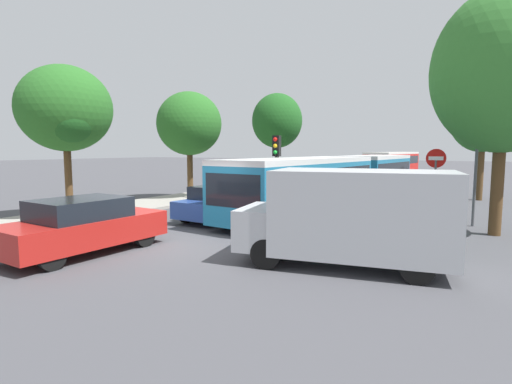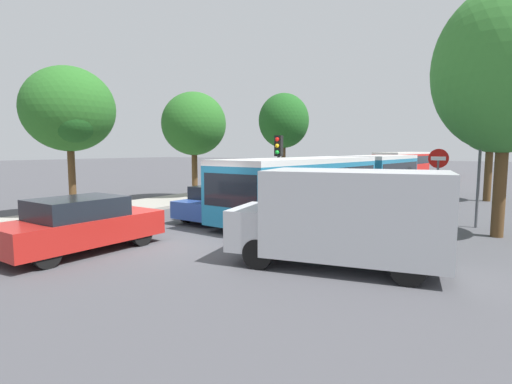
% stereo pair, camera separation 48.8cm
% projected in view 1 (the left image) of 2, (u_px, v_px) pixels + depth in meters
% --- Properties ---
extents(ground_plane, '(200.00, 200.00, 0.00)m').
position_uv_depth(ground_plane, '(182.00, 244.00, 11.84)').
color(ground_plane, '#47474C').
extents(kerb_strip_left, '(3.20, 46.40, 0.14)m').
position_uv_depth(kerb_strip_left, '(271.00, 185.00, 30.90)').
color(kerb_strip_left, '#9E998E').
rests_on(kerb_strip_left, ground).
extents(articulated_bus, '(3.71, 16.65, 2.45)m').
position_uv_depth(articulated_bus, '(338.00, 178.00, 19.19)').
color(articulated_bus, teal).
rests_on(articulated_bus, ground).
extents(city_bus_rear, '(3.51, 11.82, 2.51)m').
position_uv_depth(city_bus_rear, '(393.00, 162.00, 43.63)').
color(city_bus_rear, red).
rests_on(city_bus_rear, ground).
extents(queued_car_red, '(2.00, 4.38, 1.50)m').
position_uv_depth(queued_car_red, '(83.00, 226.00, 10.72)').
color(queued_car_red, '#B21E19').
rests_on(queued_car_red, ground).
extents(queued_car_blue, '(1.83, 4.02, 1.37)m').
position_uv_depth(queued_car_blue, '(221.00, 203.00, 15.85)').
color(queued_car_blue, '#284799').
rests_on(queued_car_blue, ground).
extents(queued_car_black, '(2.01, 4.39, 1.50)m').
position_uv_depth(queued_car_black, '(282.00, 188.00, 21.28)').
color(queued_car_black, black).
rests_on(queued_car_black, ground).
extents(queued_car_navy, '(1.88, 4.11, 1.41)m').
position_uv_depth(queued_car_navy, '(325.00, 181.00, 26.49)').
color(queued_car_navy, navy).
rests_on(queued_car_navy, ground).
extents(queued_car_tan, '(1.91, 4.19, 1.43)m').
position_uv_depth(queued_car_tan, '(355.00, 176.00, 31.30)').
color(queued_car_tan, tan).
rests_on(queued_car_tan, ground).
extents(white_van, '(5.29, 2.92, 2.31)m').
position_uv_depth(white_van, '(352.00, 215.00, 9.45)').
color(white_van, '#B7BABF').
rests_on(white_van, ground).
extents(traffic_light, '(0.33, 0.36, 3.40)m').
position_uv_depth(traffic_light, '(276.00, 156.00, 17.43)').
color(traffic_light, '#56595E').
rests_on(traffic_light, ground).
extents(no_entry_sign, '(0.70, 0.08, 2.82)m').
position_uv_depth(no_entry_sign, '(435.00, 174.00, 14.77)').
color(no_entry_sign, '#56595E').
rests_on(no_entry_sign, ground).
extents(direction_sign_post, '(0.15, 1.40, 3.60)m').
position_uv_depth(direction_sign_post, '(477.00, 156.00, 14.32)').
color(direction_sign_post, '#56595E').
rests_on(direction_sign_post, ground).
extents(tree_left_near, '(3.54, 3.54, 6.03)m').
position_uv_depth(tree_left_near, '(66.00, 111.00, 15.36)').
color(tree_left_near, '#51381E').
rests_on(tree_left_near, ground).
extents(tree_left_mid, '(3.53, 3.53, 5.93)m').
position_uv_depth(tree_left_mid, '(189.00, 124.00, 21.84)').
color(tree_left_mid, '#51381E').
rests_on(tree_left_mid, ground).
extents(tree_left_far, '(3.73, 3.73, 6.94)m').
position_uv_depth(tree_left_far, '(277.00, 121.00, 29.65)').
color(tree_left_far, '#51381E').
rests_on(tree_left_far, ground).
extents(tree_right_near, '(4.40, 4.40, 7.86)m').
position_uv_depth(tree_right_near, '(504.00, 74.00, 12.45)').
color(tree_right_near, '#51381E').
rests_on(tree_right_near, ground).
extents(tree_right_mid, '(3.50, 3.50, 6.75)m').
position_uv_depth(tree_right_mid, '(483.00, 115.00, 21.61)').
color(tree_right_mid, '#51381E').
rests_on(tree_right_mid, ground).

